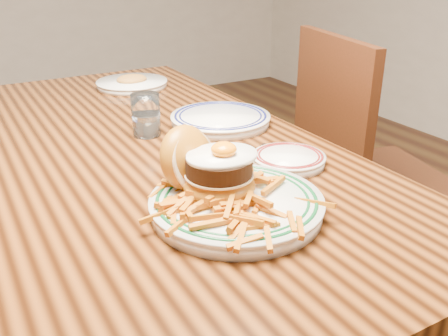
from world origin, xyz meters
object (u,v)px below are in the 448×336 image
table (142,177)px  chair_right (360,169)px  side_plate (289,158)px  main_plate (228,190)px

table → chair_right: bearing=0.1°
chair_right → side_plate: (-0.52, -0.29, 0.25)m
chair_right → main_plate: (-0.75, -0.40, 0.28)m
table → main_plate: (0.02, -0.40, 0.13)m
table → side_plate: (0.25, -0.28, 0.10)m
table → main_plate: size_ratio=4.72×
table → chair_right: (0.77, 0.00, -0.15)m
chair_right → main_plate: chair_right is taller
side_plate → table: bearing=154.9°
table → main_plate: bearing=-87.0°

